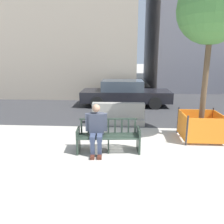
{
  "coord_description": "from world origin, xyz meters",
  "views": [
    {
      "loc": [
        -0.3,
        -5.05,
        2.49
      ],
      "look_at": [
        -0.76,
        2.01,
        0.75
      ],
      "focal_mm": 35.0,
      "sensor_mm": 36.0,
      "label": 1
    }
  ],
  "objects_px": {
    "street_bench": "(108,137)",
    "car_sedan_mid": "(125,93)",
    "seated_person": "(96,128)",
    "construction_fence": "(201,125)",
    "street_tree": "(212,9)",
    "jersey_barrier_centre": "(118,116)"
  },
  "relations": [
    {
      "from": "street_bench",
      "to": "seated_person",
      "type": "height_order",
      "value": "seated_person"
    },
    {
      "from": "street_bench",
      "to": "car_sedan_mid",
      "type": "bearing_deg",
      "value": 86.28
    },
    {
      "from": "construction_fence",
      "to": "street_bench",
      "type": "bearing_deg",
      "value": -158.28
    },
    {
      "from": "seated_person",
      "to": "jersey_barrier_centre",
      "type": "relative_size",
      "value": 0.66
    },
    {
      "from": "street_bench",
      "to": "jersey_barrier_centre",
      "type": "relative_size",
      "value": 0.86
    },
    {
      "from": "seated_person",
      "to": "car_sedan_mid",
      "type": "bearing_deg",
      "value": 83.42
    },
    {
      "from": "seated_person",
      "to": "street_tree",
      "type": "bearing_deg",
      "value": 21.06
    },
    {
      "from": "street_tree",
      "to": "car_sedan_mid",
      "type": "relative_size",
      "value": 1.02
    },
    {
      "from": "seated_person",
      "to": "car_sedan_mid",
      "type": "relative_size",
      "value": 0.28
    },
    {
      "from": "seated_person",
      "to": "car_sedan_mid",
      "type": "xyz_separation_m",
      "value": [
        0.71,
        6.15,
        -0.01
      ]
    },
    {
      "from": "seated_person",
      "to": "construction_fence",
      "type": "distance_m",
      "value": 3.36
    },
    {
      "from": "construction_fence",
      "to": "car_sedan_mid",
      "type": "distance_m",
      "value": 5.51
    },
    {
      "from": "jersey_barrier_centre",
      "to": "construction_fence",
      "type": "relative_size",
      "value": 1.7
    },
    {
      "from": "seated_person",
      "to": "construction_fence",
      "type": "height_order",
      "value": "seated_person"
    },
    {
      "from": "street_bench",
      "to": "jersey_barrier_centre",
      "type": "distance_m",
      "value": 2.58
    },
    {
      "from": "seated_person",
      "to": "jersey_barrier_centre",
      "type": "xyz_separation_m",
      "value": [
        0.49,
        2.66,
        -0.35
      ]
    },
    {
      "from": "street_bench",
      "to": "jersey_barrier_centre",
      "type": "height_order",
      "value": "street_bench"
    },
    {
      "from": "street_bench",
      "to": "car_sedan_mid",
      "type": "height_order",
      "value": "car_sedan_mid"
    },
    {
      "from": "car_sedan_mid",
      "to": "street_tree",
      "type": "bearing_deg",
      "value": -63.97
    },
    {
      "from": "street_tree",
      "to": "car_sedan_mid",
      "type": "xyz_separation_m",
      "value": [
        -2.42,
        4.95,
        -3.14
      ]
    },
    {
      "from": "seated_person",
      "to": "street_tree",
      "type": "distance_m",
      "value": 4.58
    },
    {
      "from": "street_bench",
      "to": "seated_person",
      "type": "xyz_separation_m",
      "value": [
        -0.32,
        -0.08,
        0.29
      ]
    }
  ]
}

